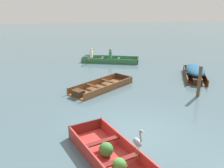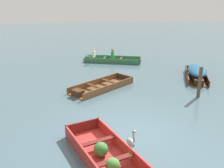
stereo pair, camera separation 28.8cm
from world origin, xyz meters
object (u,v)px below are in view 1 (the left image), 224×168
at_px(skiff_wooden_brown_near_moored, 100,87).
at_px(mooring_post, 199,81).
at_px(skiff_dark_varnish_mid_moored, 195,71).
at_px(heron_on_dinghy, 138,142).
at_px(dinghy_red_foreground, 113,158).
at_px(rowboat_green_with_crew, 107,59).

relative_size(skiff_wooden_brown_near_moored, mooring_post, 2.42).
xyz_separation_m(skiff_dark_varnish_mid_moored, heron_on_dinghy, (-5.01, -7.15, 0.53)).
bearing_deg(heron_on_dinghy, skiff_wooden_brown_near_moored, 92.24).
height_order(dinghy_red_foreground, skiff_dark_varnish_mid_moored, skiff_dark_varnish_mid_moored).
height_order(skiff_wooden_brown_near_moored, skiff_dark_varnish_mid_moored, skiff_dark_varnish_mid_moored).
height_order(skiff_wooden_brown_near_moored, heron_on_dinghy, heron_on_dinghy).
distance_m(skiff_dark_varnish_mid_moored, rowboat_green_with_crew, 6.08).
bearing_deg(skiff_wooden_brown_near_moored, mooring_post, -20.47).
xyz_separation_m(dinghy_red_foreground, mooring_post, (4.40, 4.11, 0.52)).
relative_size(dinghy_red_foreground, rowboat_green_with_crew, 0.87).
relative_size(skiff_dark_varnish_mid_moored, rowboat_green_with_crew, 0.77).
relative_size(skiff_dark_varnish_mid_moored, heron_on_dinghy, 3.63).
bearing_deg(skiff_wooden_brown_near_moored, heron_on_dinghy, -87.76).
height_order(heron_on_dinghy, mooring_post, mooring_post).
bearing_deg(skiff_dark_varnish_mid_moored, heron_on_dinghy, -124.98).
xyz_separation_m(skiff_dark_varnish_mid_moored, mooring_post, (-1.09, -2.54, 0.31)).
distance_m(dinghy_red_foreground, skiff_wooden_brown_near_moored, 5.66).
height_order(rowboat_green_with_crew, mooring_post, mooring_post).
bearing_deg(skiff_wooden_brown_near_moored, dinghy_red_foreground, -92.50).
height_order(skiff_wooden_brown_near_moored, rowboat_green_with_crew, rowboat_green_with_crew).
relative_size(skiff_wooden_brown_near_moored, heron_on_dinghy, 3.89).
xyz_separation_m(dinghy_red_foreground, skiff_dark_varnish_mid_moored, (5.49, 6.65, 0.21)).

